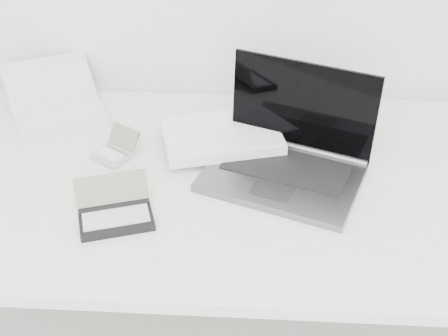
# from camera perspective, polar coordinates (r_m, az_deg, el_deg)

# --- Properties ---
(desk) EXTENTS (1.60, 0.80, 0.73)m
(desk) POSITION_cam_1_polar(r_m,az_deg,el_deg) (1.53, 1.21, -2.34)
(desk) COLOR white
(desk) RESTS_ON ground
(laptop_large) EXTENTS (0.54, 0.45, 0.25)m
(laptop_large) POSITION_cam_1_polar(r_m,az_deg,el_deg) (1.54, 3.36, 1.84)
(laptop_large) COLOR slate
(laptop_large) RESTS_ON desk
(netbook_open_white) EXTENTS (0.34, 0.37, 0.10)m
(netbook_open_white) POSITION_cam_1_polar(r_m,az_deg,el_deg) (1.78, -14.95, 5.25)
(netbook_open_white) COLOR white
(netbook_open_white) RESTS_ON desk
(pda_silver) EXTENTS (0.13, 0.13, 0.06)m
(pda_silver) POSITION_cam_1_polar(r_m,az_deg,el_deg) (1.59, -9.97, 1.48)
(pda_silver) COLOR silver
(pda_silver) RESTS_ON desk
(palmtop_charcoal) EXTENTS (0.19, 0.16, 0.09)m
(palmtop_charcoal) POSITION_cam_1_polar(r_m,az_deg,el_deg) (1.40, -9.91, -4.09)
(palmtop_charcoal) COLOR black
(palmtop_charcoal) RESTS_ON desk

